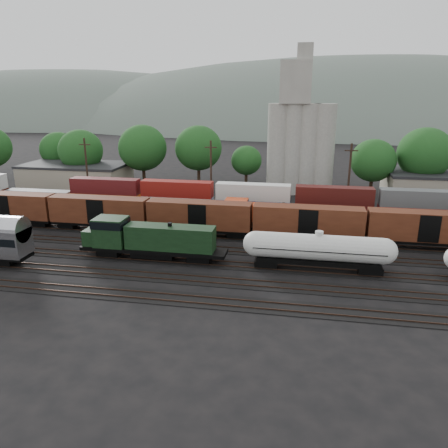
% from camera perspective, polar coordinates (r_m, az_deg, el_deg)
% --- Properties ---
extents(ground, '(600.00, 600.00, 0.00)m').
position_cam_1_polar(ground, '(57.70, 5.50, -3.73)').
color(ground, black).
extents(tracks, '(180.00, 33.20, 0.20)m').
position_cam_1_polar(tracks, '(57.68, 5.50, -3.69)').
color(tracks, black).
rests_on(tracks, ground).
extents(green_locomotive, '(18.43, 3.25, 4.88)m').
position_cam_1_polar(green_locomotive, '(55.22, -10.22, -1.85)').
color(green_locomotive, black).
rests_on(green_locomotive, ground).
extents(tank_car_a, '(17.63, 3.16, 4.62)m').
position_cam_1_polar(tank_car_a, '(51.95, 12.20, -3.21)').
color(tank_car_a, silver).
rests_on(tank_car_a, ground).
extents(orange_locomotive, '(17.02, 2.84, 4.26)m').
position_cam_1_polar(orange_locomotive, '(66.52, 5.24, 1.30)').
color(orange_locomotive, black).
rests_on(orange_locomotive, ground).
extents(boxcar_string, '(184.40, 2.90, 4.20)m').
position_cam_1_polar(boxcar_string, '(61.92, 18.04, -0.02)').
color(boxcar_string, black).
rests_on(boxcar_string, ground).
extents(container_wall, '(160.00, 2.60, 5.80)m').
position_cam_1_polar(container_wall, '(71.89, 1.04, 2.95)').
color(container_wall, black).
rests_on(container_wall, ground).
extents(grain_silo, '(13.40, 5.00, 29.00)m').
position_cam_1_polar(grain_silo, '(90.29, 9.89, 10.97)').
color(grain_silo, '#9F9C91').
rests_on(grain_silo, ground).
extents(industrial_sheds, '(119.38, 17.26, 5.10)m').
position_cam_1_polar(industrial_sheds, '(90.87, 11.72, 5.35)').
color(industrial_sheds, '#9E937F').
rests_on(industrial_sheds, ground).
extents(tree_band, '(167.41, 16.84, 13.59)m').
position_cam_1_polar(tree_band, '(94.02, 5.96, 9.22)').
color(tree_band, black).
rests_on(tree_band, ground).
extents(utility_poles, '(122.20, 0.36, 12.00)m').
position_cam_1_polar(utility_poles, '(77.25, 7.09, 6.32)').
color(utility_poles, black).
rests_on(utility_poles, ground).
extents(distant_hills, '(860.00, 286.00, 130.00)m').
position_cam_1_polar(distant_hills, '(317.10, 14.00, 9.08)').
color(distant_hills, '#59665B').
rests_on(distant_hills, ground).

